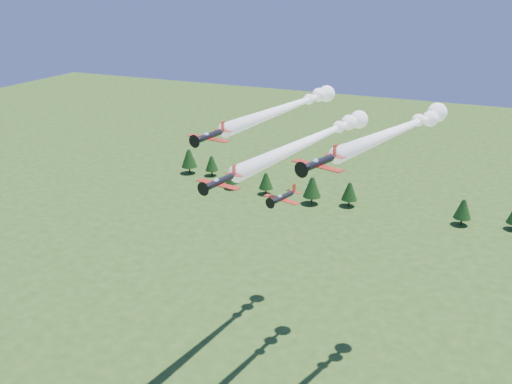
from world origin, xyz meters
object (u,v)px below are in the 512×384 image
at_px(plane_lead, 318,137).
at_px(plane_left, 292,106).
at_px(plane_slot, 283,197).
at_px(plane_right, 402,128).

distance_m(plane_lead, plane_left, 15.14).
distance_m(plane_lead, plane_slot, 13.89).
xyz_separation_m(plane_right, plane_slot, (-16.50, -14.09, -10.39)).
relative_size(plane_left, plane_slot, 6.53).
xyz_separation_m(plane_left, plane_slot, (7.23, -22.72, -10.55)).
bearing_deg(plane_left, plane_right, -11.42).
relative_size(plane_lead, plane_left, 1.04).
bearing_deg(plane_right, plane_left, 176.37).
xyz_separation_m(plane_lead, plane_left, (-9.41, 11.58, 2.56)).
bearing_deg(plane_slot, plane_right, 55.10).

